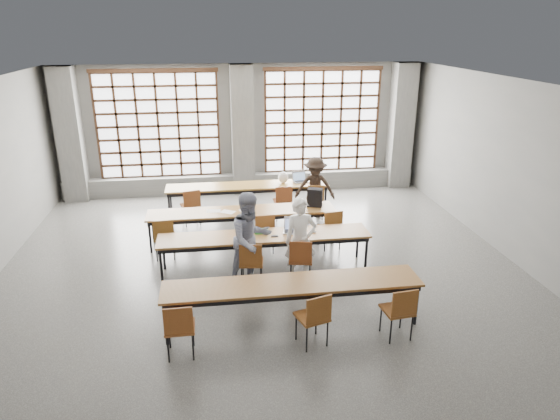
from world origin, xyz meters
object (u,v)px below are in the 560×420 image
at_px(chair_front_right, 301,257).
at_px(laptop_front, 293,228).
at_px(green_box, 261,231).
at_px(plastic_bag, 283,177).
at_px(student_female, 251,239).
at_px(backpack, 315,197).
at_px(desk_row_d, 292,286).
at_px(chair_near_left, 179,325).
at_px(desk_row_b, 242,213).
at_px(chair_back_mid, 283,199).
at_px(chair_mid_right, 331,225).
at_px(chair_near_mid, 315,314).
at_px(chair_back_right, 315,197).
at_px(chair_back_left, 191,203).
at_px(chair_near_right, 400,308).
at_px(laptop_back, 300,179).
at_px(student_male, 301,241).
at_px(mouse, 314,232).
at_px(chair_mid_centre, 264,229).
at_px(red_pouch, 180,324).
at_px(chair_mid_left, 164,234).
at_px(chair_front_left, 251,260).
at_px(student_back, 315,187).
at_px(desk_row_a, 248,187).

bearing_deg(chair_front_right, laptop_front, 91.51).
xyz_separation_m(green_box, plastic_bag, (0.89, 3.15, 0.10)).
distance_m(laptop_front, plastic_bag, 3.13).
xyz_separation_m(student_female, backpack, (1.57, 1.94, 0.06)).
relative_size(desk_row_d, chair_near_left, 4.55).
bearing_deg(desk_row_b, chair_near_left, -106.28).
distance_m(chair_back_mid, chair_mid_right, 1.94).
xyz_separation_m(chair_near_mid, student_female, (-0.74, 2.04, 0.34)).
distance_m(desk_row_b, plastic_bag, 2.19).
height_order(chair_back_right, chair_mid_right, same).
height_order(chair_back_left, chair_near_right, same).
relative_size(chair_near_right, plastic_bag, 3.08).
bearing_deg(desk_row_d, chair_back_right, 73.68).
distance_m(chair_mid_right, laptop_back, 2.55).
bearing_deg(green_box, student_male, -41.74).
bearing_deg(mouse, chair_mid_centre, 138.48).
relative_size(chair_mid_right, plastic_bag, 3.08).
bearing_deg(backpack, red_pouch, -106.95).
relative_size(chair_mid_centre, chair_near_mid, 1.00).
xyz_separation_m(desk_row_b, backpack, (1.60, 0.05, 0.27)).
xyz_separation_m(chair_mid_left, chair_front_left, (1.62, -1.38, 0.00)).
height_order(chair_front_right, student_male, student_male).
bearing_deg(plastic_bag, chair_near_mid, -93.91).
xyz_separation_m(chair_front_left, chair_near_mid, (0.75, -1.91, 0.00)).
height_order(chair_mid_centre, chair_near_mid, same).
bearing_deg(chair_back_mid, chair_mid_centre, -110.29).
bearing_deg(chair_mid_left, backpack, 12.00).
bearing_deg(chair_back_right, chair_near_mid, -102.01).
relative_size(chair_near_mid, student_male, 0.55).
bearing_deg(chair_mid_centre, student_female, -106.54).
distance_m(chair_near_right, student_male, 2.34).
height_order(chair_mid_centre, chair_near_right, same).
xyz_separation_m(mouse, red_pouch, (-2.43, -2.44, -0.25)).
relative_size(chair_mid_centre, student_male, 0.55).
bearing_deg(red_pouch, desk_row_b, 73.39).
height_order(chair_front_left, plastic_bag, plastic_bag).
xyz_separation_m(chair_mid_centre, student_male, (0.53, -1.26, 0.26)).
height_order(student_back, green_box, student_back).
bearing_deg(chair_near_left, chair_mid_right, 48.09).
xyz_separation_m(chair_back_right, chair_near_right, (0.20, -5.09, 0.00)).
xyz_separation_m(chair_back_left, chair_mid_right, (2.92, -1.80, 0.00)).
bearing_deg(laptop_front, student_back, 69.30).
bearing_deg(chair_near_right, chair_mid_right, 94.33).
distance_m(backpack, red_pouch, 4.79).
relative_size(chair_back_right, chair_front_left, 1.00).
distance_m(student_back, laptop_back, 0.66).
xyz_separation_m(chair_front_right, chair_near_left, (-2.06, -1.91, 0.00)).
height_order(chair_back_right, laptop_front, laptop_front).
distance_m(desk_row_a, backpack, 2.21).
bearing_deg(student_male, green_box, 137.16).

